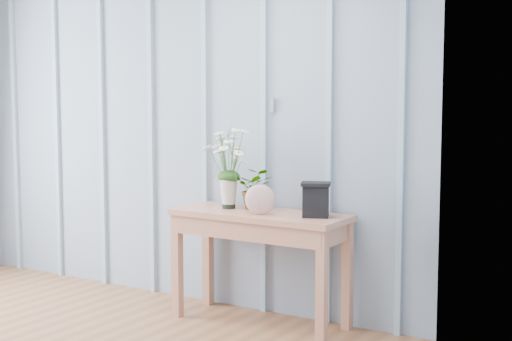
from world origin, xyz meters
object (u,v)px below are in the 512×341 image
Objects in this scene: sideboard at (260,229)px; felt_disc_vessel at (260,200)px; carved_box at (316,199)px; daisy_vase at (229,157)px.

sideboard is 6.05× the size of felt_disc_vessel.
carved_box reaches higher than sideboard.
daisy_vase is 0.71m from carved_box.
daisy_vase is at bearing 138.33° from felt_disc_vessel.
felt_disc_vessel is (0.32, -0.11, -0.25)m from daisy_vase.
daisy_vase is 2.53× the size of carved_box.
daisy_vase is 0.43m from felt_disc_vessel.
daisy_vase reaches higher than sideboard.
carved_box reaches higher than felt_disc_vessel.
sideboard is 0.54m from daisy_vase.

